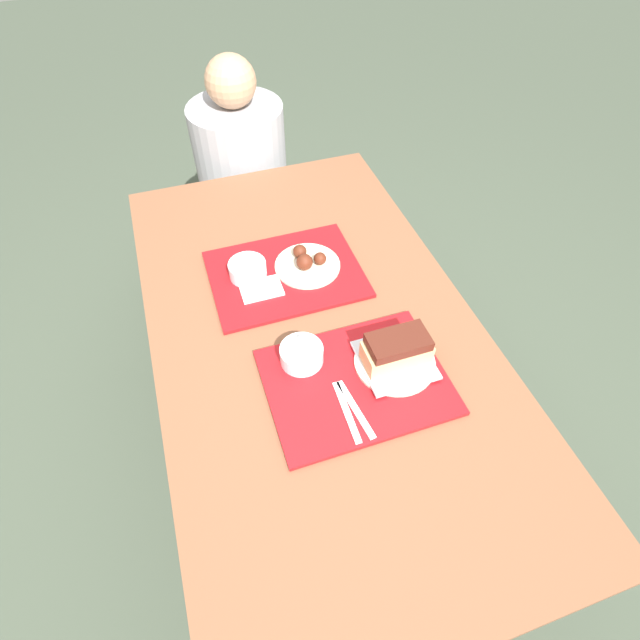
{
  "coord_description": "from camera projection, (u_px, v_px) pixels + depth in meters",
  "views": [
    {
      "loc": [
        -0.26,
        -0.83,
        1.8
      ],
      "look_at": [
        0.01,
        -0.01,
        0.8
      ],
      "focal_mm": 28.0,
      "sensor_mm": 36.0,
      "label": 1
    }
  ],
  "objects": [
    {
      "name": "plastic_knife_near",
      "position": [
        355.0,
        409.0,
        1.17
      ],
      "size": [
        0.04,
        0.17,
        0.0
      ],
      "color": "white",
      "rests_on": "tray_near"
    },
    {
      "name": "plastic_fork_near",
      "position": [
        347.0,
        412.0,
        1.17
      ],
      "size": [
        0.02,
        0.17,
        0.0
      ],
      "color": "white",
      "rests_on": "tray_near"
    },
    {
      "name": "napkin_far",
      "position": [
        261.0,
        289.0,
        1.43
      ],
      "size": [
        0.12,
        0.08,
        0.01
      ],
      "color": "white",
      "rests_on": "tray_far"
    },
    {
      "name": "picnic_table",
      "position": [
        316.0,
        350.0,
        1.43
      ],
      "size": [
        0.87,
        1.59,
        0.76
      ],
      "color": "brown",
      "rests_on": "ground_plane"
    },
    {
      "name": "brisket_sandwich_plate",
      "position": [
        396.0,
        353.0,
        1.23
      ],
      "size": [
        0.21,
        0.21,
        0.1
      ],
      "color": "beige",
      "rests_on": "tray_near"
    },
    {
      "name": "wings_plate_far",
      "position": [
        307.0,
        262.0,
        1.49
      ],
      "size": [
        0.2,
        0.2,
        0.06
      ],
      "color": "beige",
      "rests_on": "tray_far"
    },
    {
      "name": "bowl_coleslaw_near",
      "position": [
        302.0,
        354.0,
        1.25
      ],
      "size": [
        0.11,
        0.11,
        0.05
      ],
      "color": "silver",
      "rests_on": "tray_near"
    },
    {
      "name": "tray_near",
      "position": [
        356.0,
        382.0,
        1.23
      ],
      "size": [
        0.44,
        0.34,
        0.01
      ],
      "color": "#B21419",
      "rests_on": "picnic_table"
    },
    {
      "name": "bowl_coleslaw_far",
      "position": [
        247.0,
        269.0,
        1.45
      ],
      "size": [
        0.11,
        0.11,
        0.05
      ],
      "color": "silver",
      "rests_on": "tray_far"
    },
    {
      "name": "picnic_bench_far",
      "position": [
        247.0,
        221.0,
        2.28
      ],
      "size": [
        0.83,
        0.28,
        0.45
      ],
      "color": "brown",
      "rests_on": "ground_plane"
    },
    {
      "name": "tray_far",
      "position": [
        286.0,
        274.0,
        1.48
      ],
      "size": [
        0.44,
        0.34,
        0.01
      ],
      "color": "#B21419",
      "rests_on": "picnic_table"
    },
    {
      "name": "ground_plane",
      "position": [
        317.0,
        454.0,
        1.93
      ],
      "size": [
        12.0,
        12.0,
        0.0
      ],
      "primitive_type": "plane",
      "color": "#424C3D"
    },
    {
      "name": "person_seated_across",
      "position": [
        240.0,
        155.0,
        2.03
      ],
      "size": [
        0.37,
        0.37,
        0.65
      ],
      "color": "#9E9EA3",
      "rests_on": "picnic_bench_far"
    }
  ]
}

